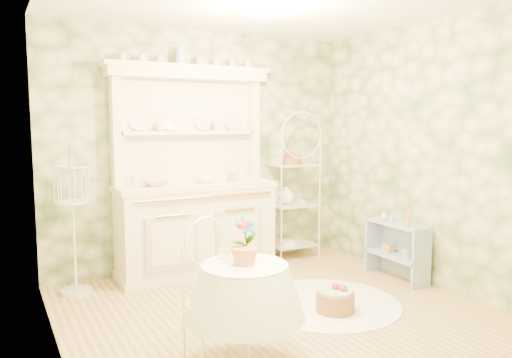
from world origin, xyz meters
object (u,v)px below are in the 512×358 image
side_shelf (396,251)px  cafe_chair (216,297)px  kitchen_dresser (196,171)px  bakers_rack (292,179)px  birdcage_stand (73,220)px  floor_basket (335,301)px  round_table (245,311)px

side_shelf → cafe_chair: (-2.48, -0.86, 0.19)m
kitchen_dresser → side_shelf: size_ratio=3.22×
bakers_rack → cafe_chair: bearing=-131.8°
side_shelf → cafe_chair: 2.63m
birdcage_stand → floor_basket: 2.60m
round_table → birdcage_stand: birdcage_stand is taller
kitchen_dresser → floor_basket: size_ratio=7.13×
birdcage_stand → floor_basket: (1.94, -1.61, -0.63)m
bakers_rack → cafe_chair: size_ratio=1.96×
cafe_chair → birdcage_stand: size_ratio=0.68×
bakers_rack → side_shelf: (0.49, -1.31, -0.66)m
floor_basket → cafe_chair: bearing=-163.0°
cafe_chair → kitchen_dresser: bearing=58.2°
bakers_rack → cafe_chair: (-1.99, -2.16, -0.47)m
round_table → floor_basket: 1.26m
floor_basket → side_shelf: bearing=21.3°
kitchen_dresser → bakers_rack: size_ratio=1.18×
side_shelf → cafe_chair: bearing=-167.5°
side_shelf → floor_basket: (-1.15, -0.45, -0.20)m
round_table → cafe_chair: (-0.19, 0.06, 0.11)m
side_shelf → floor_basket: side_shelf is taller
kitchen_dresser → bakers_rack: kitchen_dresser is taller
side_shelf → birdcage_stand: size_ratio=0.48×
kitchen_dresser → side_shelf: kitchen_dresser is taller
bakers_rack → floor_basket: (-0.66, -1.76, -0.86)m
side_shelf → bakers_rack: bearing=104.2°
kitchen_dresser → floor_basket: kitchen_dresser is taller
cafe_chair → round_table: bearing=-30.8°
round_table → bakers_rack: bearing=51.1°
bakers_rack → birdcage_stand: bearing=-175.9°
kitchen_dresser → side_shelf: (1.81, -1.21, -0.84)m
cafe_chair → side_shelf: bearing=5.4°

